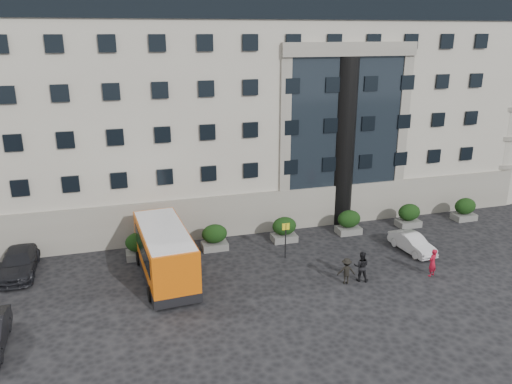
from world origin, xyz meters
TOP-DOWN VIEW (x-y plane):
  - ground at (0.00, 0.00)m, footprint 120.00×120.00m
  - civic_building at (6.00, 22.00)m, footprint 44.00×24.00m
  - entrance_column at (12.00, 10.30)m, footprint 1.80×1.80m
  - hedge_a at (-4.00, 7.80)m, footprint 1.80×1.26m
  - hedge_b at (1.20, 7.80)m, footprint 1.80×1.26m
  - hedge_c at (6.40, 7.80)m, footprint 1.80×1.26m
  - hedge_d at (11.60, 7.80)m, footprint 1.80×1.26m
  - hedge_e at (16.80, 7.80)m, footprint 1.80×1.26m
  - hedge_f at (22.00, 7.80)m, footprint 1.80×1.26m
  - bus_stop_sign at (5.50, 5.00)m, footprint 0.50×0.08m
  - minibus at (-2.61, 4.37)m, footprint 3.35×8.02m
  - parked_car_c at (-11.50, 7.65)m, footprint 2.13×5.24m
  - white_taxi at (14.36, 3.53)m, footprint 1.77×3.98m
  - pedestrian_a at (13.49, -0.02)m, footprint 0.78×0.66m
  - pedestrian_b at (8.90, 0.66)m, footprint 1.17×1.07m
  - pedestrian_c at (7.87, 0.58)m, footprint 1.19×0.85m

SIDE VIEW (x-z plane):
  - ground at x=0.00m, z-range 0.00..0.00m
  - white_taxi at x=14.36m, z-range 0.00..1.27m
  - parked_car_c at x=-11.50m, z-range 0.00..1.52m
  - pedestrian_c at x=7.87m, z-range 0.00..1.67m
  - pedestrian_a at x=13.49m, z-range 0.00..1.81m
  - hedge_a at x=-4.00m, z-range 0.01..1.85m
  - hedge_b at x=1.20m, z-range 0.01..1.85m
  - hedge_c at x=6.40m, z-range 0.01..1.85m
  - hedge_d at x=11.60m, z-range 0.01..1.85m
  - hedge_e at x=16.80m, z-range 0.01..1.85m
  - hedge_f at x=22.00m, z-range 0.01..1.85m
  - pedestrian_b at x=8.90m, z-range 0.00..1.94m
  - bus_stop_sign at x=5.50m, z-range 0.47..2.99m
  - minibus at x=-2.61m, z-range 0.16..3.44m
  - entrance_column at x=12.00m, z-range 0.00..13.00m
  - civic_building at x=6.00m, z-range 0.00..18.00m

